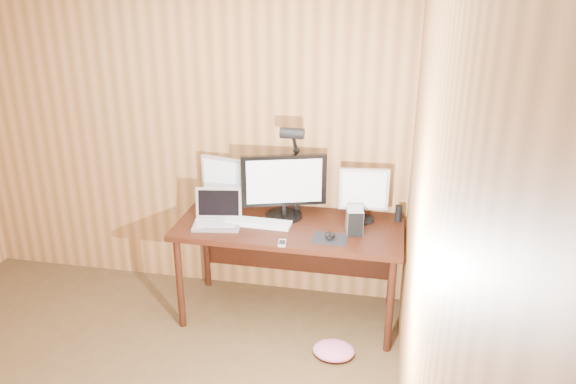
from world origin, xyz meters
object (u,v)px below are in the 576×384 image
(keyboard, at_px, (258,223))
(monitor_center, at_px, (284,185))
(monitor_left, at_px, (223,181))
(speaker, at_px, (398,213))
(desk_lamp, at_px, (294,157))
(desk, at_px, (291,236))
(phone, at_px, (282,243))
(mouse, at_px, (330,236))
(monitor_right, at_px, (364,194))
(hard_drive, at_px, (355,220))
(laptop, at_px, (218,215))

(keyboard, bearing_deg, monitor_center, 46.07)
(monitor_left, bearing_deg, speaker, 13.31)
(desk_lamp, bearing_deg, speaker, 8.33)
(desk, xyz_separation_m, phone, (0.01, -0.37, 0.13))
(mouse, relative_size, phone, 1.04)
(keyboard, bearing_deg, desk, 27.45)
(monitor_right, xyz_separation_m, keyboard, (-0.73, -0.20, -0.20))
(speaker, relative_size, desk_lamp, 0.16)
(desk, bearing_deg, monitor_center, 142.18)
(desk, xyz_separation_m, monitor_right, (0.50, 0.09, 0.33))
(keyboard, bearing_deg, phone, -46.64)
(monitor_right, distance_m, mouse, 0.43)
(desk, distance_m, speaker, 0.79)
(monitor_left, distance_m, speaker, 1.31)
(keyboard, xyz_separation_m, speaker, (0.98, 0.25, 0.05))
(hard_drive, distance_m, speaker, 0.38)
(monitor_left, height_order, keyboard, monitor_left)
(monitor_left, distance_m, mouse, 0.96)
(phone, bearing_deg, laptop, 148.23)
(monitor_center, xyz_separation_m, desk_lamp, (0.06, 0.07, 0.20))
(monitor_center, distance_m, desk_lamp, 0.22)
(mouse, bearing_deg, keyboard, 166.44)
(monitor_center, xyz_separation_m, laptop, (-0.44, -0.19, -0.19))
(desk, distance_m, monitor_left, 0.66)
(monitor_center, bearing_deg, mouse, -54.70)
(monitor_left, relative_size, phone, 3.76)
(monitor_left, xyz_separation_m, phone, (0.56, -0.51, -0.20))
(monitor_center, distance_m, monitor_right, 0.57)
(monitor_left, relative_size, keyboard, 0.81)
(monitor_left, xyz_separation_m, monitor_right, (1.05, -0.05, 0.00))
(mouse, xyz_separation_m, phone, (-0.30, -0.13, -0.02))
(monitor_center, bearing_deg, laptop, -174.53)
(keyboard, height_order, desk_lamp, desk_lamp)
(keyboard, relative_size, mouse, 4.43)
(phone, xyz_separation_m, desk_lamp, (-0.01, 0.49, 0.44))
(phone, relative_size, desk_lamp, 0.15)
(hard_drive, bearing_deg, desk_lamp, 144.42)
(mouse, bearing_deg, desk, 142.88)
(monitor_right, distance_m, speaker, 0.30)
(desk, relative_size, monitor_right, 4.03)
(phone, bearing_deg, speaker, 27.60)
(monitor_left, relative_size, laptop, 1.08)
(desk, bearing_deg, monitor_right, 10.62)
(hard_drive, height_order, phone, hard_drive)
(keyboard, distance_m, hard_drive, 0.69)
(hard_drive, relative_size, desk_lamp, 0.24)
(hard_drive, bearing_deg, monitor_center, 153.80)
(mouse, height_order, speaker, speaker)
(desk, relative_size, phone, 15.22)
(monitor_left, bearing_deg, desk, -1.23)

